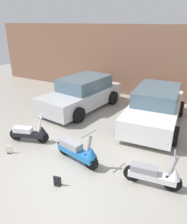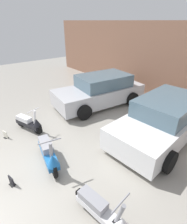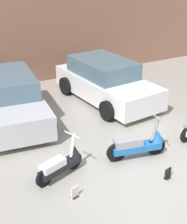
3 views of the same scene
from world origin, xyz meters
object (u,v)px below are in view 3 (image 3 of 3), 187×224
Objects in this scene: car_rear_left at (10,99)px; placard_near_left_scooter at (75,193)px; scooter_front_left at (62,163)px; placard_near_right_scooter at (168,174)px; scooter_front_right at (139,144)px; car_rear_center at (106,81)px.

car_rear_left is 4.38m from placard_near_left_scooter.
scooter_front_left is 3.52m from car_rear_left.
placard_near_right_scooter is at bearing -11.05° from placard_near_left_scooter.
scooter_front_right is 0.36× the size of car_rear_left.
scooter_front_right is at bearing -24.74° from scooter_front_left.
scooter_front_right is at bearing 37.43° from car_rear_left.
scooter_front_right is at bearing 16.70° from placard_near_left_scooter.
car_rear_left is at bearing 90.92° from placard_near_left_scooter.
car_rear_left is (-2.17, 3.71, 0.29)m from scooter_front_right.
placard_near_left_scooter and placard_near_right_scooter have the same top height.
car_rear_center is at bearing 52.35° from placard_near_left_scooter.
scooter_front_right reaches higher than placard_near_right_scooter.
scooter_front_right is 0.36× the size of car_rear_center.
car_rear_center is 5.41m from placard_near_left_scooter.
scooter_front_left is at bearing 148.79° from placard_near_right_scooter.
scooter_front_left is 5.06× the size of placard_near_left_scooter.
car_rear_left is 1.01× the size of car_rear_center.
scooter_front_right is 2.21m from placard_near_left_scooter.
scooter_front_right reaches higher than placard_near_left_scooter.
scooter_front_right is 5.95× the size of placard_near_left_scooter.
scooter_front_left reaches higher than placard_near_left_scooter.
placard_near_left_scooter is (0.07, -4.34, -0.56)m from car_rear_left.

